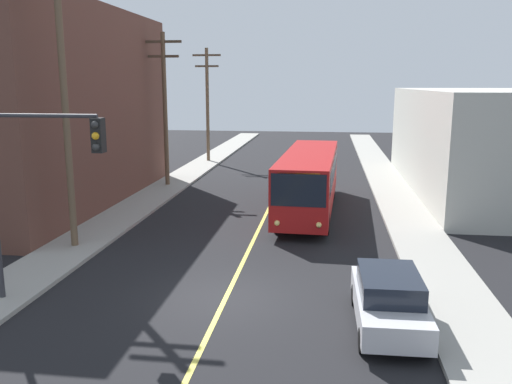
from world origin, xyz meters
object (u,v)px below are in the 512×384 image
at_px(traffic_signal_left_corner, 37,168).
at_px(city_bus, 309,178).
at_px(utility_pole_near, 64,92).
at_px(utility_pole_mid, 165,102).
at_px(parked_car_silver, 389,300).
at_px(utility_pole_far, 207,99).

bearing_deg(traffic_signal_left_corner, city_bus, 60.28).
height_order(city_bus, utility_pole_near, utility_pole_near).
bearing_deg(traffic_signal_left_corner, utility_pole_mid, 95.87).
bearing_deg(utility_pole_mid, parked_car_silver, -57.61).
bearing_deg(utility_pole_far, city_bus, -61.41).
distance_m(city_bus, utility_pole_near, 13.08).
distance_m(utility_pole_near, utility_pole_far, 25.01).
bearing_deg(utility_pole_near, traffic_signal_left_corner, -71.75).
xyz_separation_m(city_bus, utility_pole_far, (-9.35, 17.16, 3.58)).
bearing_deg(city_bus, utility_pole_far, 118.59).
relative_size(parked_car_silver, utility_pole_far, 0.47).
relative_size(city_bus, utility_pole_far, 1.29).
xyz_separation_m(utility_pole_mid, utility_pole_far, (0.22, 11.36, -0.14)).
xyz_separation_m(utility_pole_near, utility_pole_far, (0.07, 24.99, -1.01)).
bearing_deg(parked_car_silver, utility_pole_far, 111.44).
bearing_deg(traffic_signal_left_corner, utility_pole_far, 93.27).
distance_m(parked_car_silver, utility_pole_mid, 23.44).
bearing_deg(utility_pole_mid, traffic_signal_left_corner, -84.13).
bearing_deg(parked_car_silver, utility_pole_near, 154.63).
xyz_separation_m(parked_car_silver, utility_pole_near, (-12.15, 5.76, 5.57)).
relative_size(utility_pole_far, traffic_signal_left_corner, 1.59).
distance_m(utility_pole_near, utility_pole_mid, 13.66).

